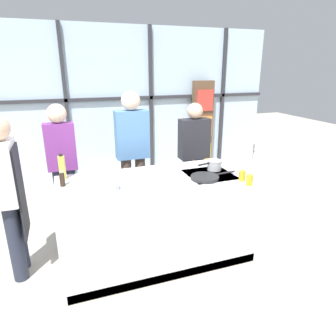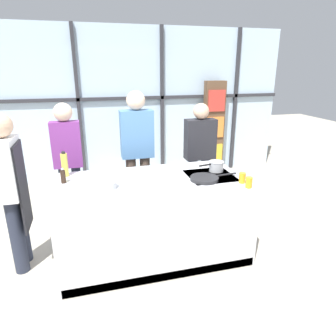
{
  "view_description": "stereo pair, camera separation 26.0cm",
  "coord_description": "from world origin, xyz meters",
  "px_view_note": "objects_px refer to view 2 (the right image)",
  "views": [
    {
      "loc": [
        -0.88,
        -2.93,
        2.09
      ],
      "look_at": [
        0.21,
        0.1,
        1.0
      ],
      "focal_mm": 32.0,
      "sensor_mm": 36.0,
      "label": 1
    },
    {
      "loc": [
        -0.63,
        -3.01,
        2.09
      ],
      "look_at": [
        0.21,
        0.1,
        1.0
      ],
      "focal_mm": 32.0,
      "sensor_mm": 36.0,
      "label": 2
    }
  ],
  "objects_px": {
    "chef": "(11,186)",
    "juice_glass_far": "(242,178)",
    "pepper_grinder": "(63,176)",
    "spectator_center_left": "(137,148)",
    "spectator_far_left": "(68,156)",
    "white_plate": "(116,198)",
    "spectator_center_right": "(200,152)",
    "frying_pan": "(205,178)",
    "mixing_bowl": "(105,185)",
    "oil_bottle": "(65,165)",
    "saucepan": "(216,166)",
    "juice_glass_near": "(249,182)"
  },
  "relations": [
    {
      "from": "spectator_far_left",
      "to": "juice_glass_near",
      "type": "relative_size",
      "value": 14.73
    },
    {
      "from": "juice_glass_near",
      "to": "juice_glass_far",
      "type": "bearing_deg",
      "value": 90.0
    },
    {
      "from": "spectator_center_left",
      "to": "saucepan",
      "type": "height_order",
      "value": "spectator_center_left"
    },
    {
      "from": "oil_bottle",
      "to": "juice_glass_far",
      "type": "xyz_separation_m",
      "value": [
        1.85,
        -0.71,
        -0.08
      ]
    },
    {
      "from": "oil_bottle",
      "to": "juice_glass_far",
      "type": "height_order",
      "value": "oil_bottle"
    },
    {
      "from": "spectator_far_left",
      "to": "spectator_center_right",
      "type": "height_order",
      "value": "spectator_far_left"
    },
    {
      "from": "chef",
      "to": "juice_glass_far",
      "type": "distance_m",
      "value": 2.4
    },
    {
      "from": "spectator_center_right",
      "to": "pepper_grinder",
      "type": "xyz_separation_m",
      "value": [
        -1.86,
        -0.78,
        0.07
      ]
    },
    {
      "from": "frying_pan",
      "to": "juice_glass_far",
      "type": "height_order",
      "value": "juice_glass_far"
    },
    {
      "from": "white_plate",
      "to": "mixing_bowl",
      "type": "relative_size",
      "value": 1.14
    },
    {
      "from": "spectator_center_left",
      "to": "mixing_bowl",
      "type": "height_order",
      "value": "spectator_center_left"
    },
    {
      "from": "frying_pan",
      "to": "white_plate",
      "type": "bearing_deg",
      "value": -166.64
    },
    {
      "from": "saucepan",
      "to": "chef",
      "type": "bearing_deg",
      "value": -179.91
    },
    {
      "from": "pepper_grinder",
      "to": "spectator_center_left",
      "type": "bearing_deg",
      "value": 39.67
    },
    {
      "from": "spectator_center_left",
      "to": "mixing_bowl",
      "type": "relative_size",
      "value": 7.77
    },
    {
      "from": "spectator_center_right",
      "to": "mixing_bowl",
      "type": "relative_size",
      "value": 6.96
    },
    {
      "from": "spectator_far_left",
      "to": "juice_glass_near",
      "type": "xyz_separation_m",
      "value": [
        1.85,
        -1.41,
        -0.02
      ]
    },
    {
      "from": "spectator_center_right",
      "to": "white_plate",
      "type": "relative_size",
      "value": 6.12
    },
    {
      "from": "saucepan",
      "to": "spectator_center_right",
      "type": "bearing_deg",
      "value": 82.25
    },
    {
      "from": "spectator_center_right",
      "to": "pepper_grinder",
      "type": "relative_size",
      "value": 9.36
    },
    {
      "from": "spectator_far_left",
      "to": "frying_pan",
      "type": "height_order",
      "value": "spectator_far_left"
    },
    {
      "from": "chef",
      "to": "mixing_bowl",
      "type": "distance_m",
      "value": 0.94
    },
    {
      "from": "frying_pan",
      "to": "mixing_bowl",
      "type": "bearing_deg",
      "value": 177.28
    },
    {
      "from": "spectator_center_right",
      "to": "pepper_grinder",
      "type": "bearing_deg",
      "value": 22.66
    },
    {
      "from": "spectator_center_right",
      "to": "mixing_bowl",
      "type": "xyz_separation_m",
      "value": [
        -1.43,
        -1.04,
        0.03
      ]
    },
    {
      "from": "spectator_center_right",
      "to": "juice_glass_far",
      "type": "height_order",
      "value": "spectator_center_right"
    },
    {
      "from": "frying_pan",
      "to": "saucepan",
      "type": "xyz_separation_m",
      "value": [
        0.24,
        0.25,
        0.04
      ]
    },
    {
      "from": "chef",
      "to": "spectator_center_left",
      "type": "distance_m",
      "value": 1.67
    },
    {
      "from": "chef",
      "to": "spectator_center_right",
      "type": "distance_m",
      "value": 2.51
    },
    {
      "from": "juice_glass_far",
      "to": "spectator_center_right",
      "type": "bearing_deg",
      "value": 90.12
    },
    {
      "from": "white_plate",
      "to": "juice_glass_near",
      "type": "height_order",
      "value": "juice_glass_near"
    },
    {
      "from": "spectator_far_left",
      "to": "white_plate",
      "type": "height_order",
      "value": "spectator_far_left"
    },
    {
      "from": "chef",
      "to": "oil_bottle",
      "type": "height_order",
      "value": "chef"
    },
    {
      "from": "spectator_far_left",
      "to": "pepper_grinder",
      "type": "height_order",
      "value": "spectator_far_left"
    },
    {
      "from": "spectator_center_left",
      "to": "juice_glass_far",
      "type": "relative_size",
      "value": 15.86
    },
    {
      "from": "spectator_center_left",
      "to": "spectator_center_right",
      "type": "relative_size",
      "value": 1.12
    },
    {
      "from": "juice_glass_far",
      "to": "white_plate",
      "type": "bearing_deg",
      "value": -177.51
    },
    {
      "from": "chef",
      "to": "white_plate",
      "type": "distance_m",
      "value": 1.11
    },
    {
      "from": "spectator_center_left",
      "to": "spectator_center_right",
      "type": "height_order",
      "value": "spectator_center_left"
    },
    {
      "from": "spectator_center_right",
      "to": "mixing_bowl",
      "type": "height_order",
      "value": "spectator_center_right"
    },
    {
      "from": "chef",
      "to": "juice_glass_near",
      "type": "distance_m",
      "value": 2.43
    },
    {
      "from": "saucepan",
      "to": "white_plate",
      "type": "bearing_deg",
      "value": -158.63
    },
    {
      "from": "spectator_far_left",
      "to": "pepper_grinder",
      "type": "xyz_separation_m",
      "value": [
        -0.01,
        -0.78,
        -0.0
      ]
    },
    {
      "from": "frying_pan",
      "to": "pepper_grinder",
      "type": "xyz_separation_m",
      "value": [
        -1.51,
        0.32,
        0.06
      ]
    },
    {
      "from": "spectator_center_right",
      "to": "chef",
      "type": "bearing_deg",
      "value": 19.81
    },
    {
      "from": "chef",
      "to": "mixing_bowl",
      "type": "height_order",
      "value": "chef"
    },
    {
      "from": "chef",
      "to": "spectator_center_right",
      "type": "height_order",
      "value": "chef"
    },
    {
      "from": "white_plate",
      "to": "spectator_center_right",
      "type": "bearing_deg",
      "value": 44.43
    },
    {
      "from": "spectator_far_left",
      "to": "oil_bottle",
      "type": "xyz_separation_m",
      "value": [
        -0.0,
        -0.56,
        0.06
      ]
    },
    {
      "from": "chef",
      "to": "saucepan",
      "type": "xyz_separation_m",
      "value": [
        2.24,
        0.0,
        0.02
      ]
    }
  ]
}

